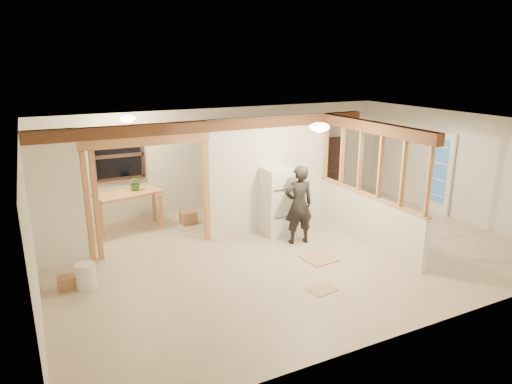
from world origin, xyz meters
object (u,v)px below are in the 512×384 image
refrigerator (277,201)px  shop_vac (50,229)px  woman (299,205)px  work_table (129,211)px  bookshelf (330,165)px

refrigerator → shop_vac: (-4.42, 1.71, -0.45)m
refrigerator → woman: size_ratio=0.89×
work_table → shop_vac: work_table is taller
woman → bookshelf: size_ratio=1.06×
refrigerator → work_table: 3.28m
work_table → bookshelf: (5.74, 0.54, 0.34)m
refrigerator → shop_vac: refrigerator is taller
work_table → bookshelf: 5.77m
work_table → bookshelf: bookshelf is taller
woman → bookshelf: (2.79, 2.84, -0.04)m
work_table → shop_vac: 1.62m
shop_vac → bookshelf: 7.38m
bookshelf → woman: bearing=-134.5°
refrigerator → bookshelf: size_ratio=0.94×
refrigerator → work_table: bearing=149.3°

